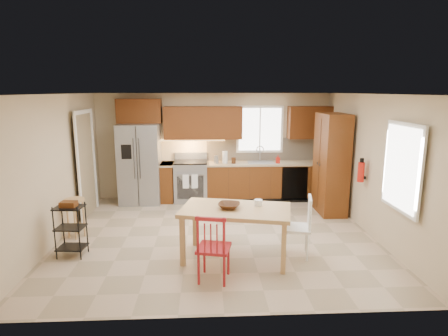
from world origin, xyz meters
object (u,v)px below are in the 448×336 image
refrigerator (140,164)px  chair_red (214,247)px  dining_table (236,234)px  bar_stool (76,218)px  table_jar (258,204)px  utility_cart (71,230)px  pantry (331,164)px  table_bowl (229,209)px  soap_bottle (278,159)px  fire_extinguisher (361,172)px  chair_white (296,227)px  range_stove (191,182)px

refrigerator → chair_red: 4.09m
dining_table → bar_stool: 2.93m
table_jar → utility_cart: table_jar is taller
pantry → utility_cart: (-4.74, -1.95, -0.63)m
utility_cart → table_bowl: bearing=0.0°
soap_bottle → table_bowl: bearing=-113.5°
table_bowl → table_jar: 0.47m
soap_bottle → dining_table: (-1.23, -3.07, -0.60)m
fire_extinguisher → table_jar: 2.28m
chair_white → soap_bottle: bearing=7.3°
pantry → chair_white: size_ratio=2.19×
fire_extinguisher → dining_table: fire_extinguisher is taller
chair_red → table_jar: bearing=59.4°
range_stove → chair_red: chair_red is taller
pantry → table_bowl: bearing=-136.5°
bar_stool → chair_red: bearing=-48.6°
refrigerator → soap_bottle: 3.18m
pantry → chair_white: 2.52m
table_jar → utility_cart: size_ratio=0.17×
fire_extinguisher → chair_white: size_ratio=0.38×
dining_table → range_stove: bearing=116.9°
range_stove → pantry: 3.19m
soap_bottle → fire_extinguisher: 2.27m
range_stove → table_jar: (1.16, -3.05, 0.38)m
range_stove → bar_stool: (-1.95, -2.16, -0.11)m
soap_bottle → pantry: (0.95, -0.90, 0.05)m
soap_bottle → chair_white: bearing=-95.3°
soap_bottle → range_stove: bearing=177.6°
refrigerator → chair_white: size_ratio=1.90×
soap_bottle → fire_extinguisher: (1.15, -1.95, 0.10)m
chair_red → utility_cart: size_ratio=1.14×
soap_bottle → bar_stool: soap_bottle is taller
table_jar → bar_stool: table_jar is taller
dining_table → chair_red: bearing=-105.7°
pantry → utility_cart: 5.16m
utility_cart → chair_white: bearing=2.4°
range_stove → chair_red: (0.45, -3.80, 0.02)m
soap_bottle → table_bowl: 3.35m
fire_extinguisher → bar_stool: size_ratio=0.51×
pantry → chair_red: 3.83m
utility_cart → chair_red: bearing=-16.3°
chair_red → bar_stool: size_ratio=1.36×
bar_stool → dining_table: bearing=-34.0°
soap_bottle → bar_stool: (-3.98, -2.07, -0.64)m
soap_bottle → chair_white: (-0.28, -3.02, -0.52)m
refrigerator → chair_white: bearing=-46.4°
pantry → table_jar: 2.76m
soap_bottle → refrigerator: bearing=179.5°
chair_white → dining_table: bearing=105.6°
range_stove → chair_white: chair_white is taller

